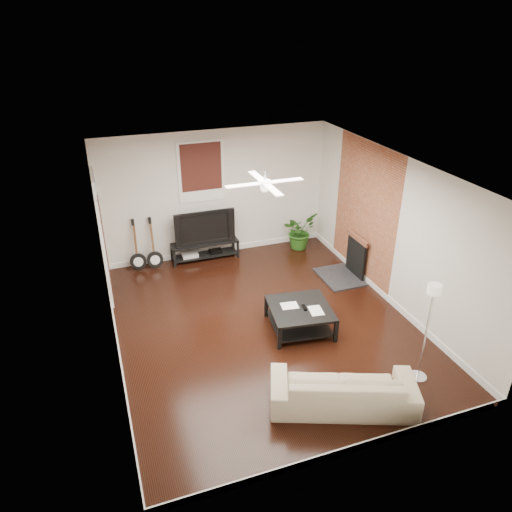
{
  "coord_description": "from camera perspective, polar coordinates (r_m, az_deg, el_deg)",
  "views": [
    {
      "loc": [
        -2.49,
        -6.59,
        4.94
      ],
      "look_at": [
        0.0,
        0.4,
        1.15
      ],
      "focal_mm": 33.71,
      "sensor_mm": 36.0,
      "label": 1
    }
  ],
  "objects": [
    {
      "name": "fireplace",
      "position": [
        9.98,
        10.8,
        -0.12
      ],
      "size": [
        0.8,
        1.1,
        0.92
      ],
      "primitive_type": "cube",
      "color": "black",
      "rests_on": "floor"
    },
    {
      "name": "guitar_right",
      "position": [
        10.34,
        -12.08,
        1.37
      ],
      "size": [
        0.36,
        0.26,
        1.13
      ],
      "primitive_type": null,
      "rotation": [
        0.0,
        0.0,
        -0.05
      ],
      "color": "black",
      "rests_on": "floor"
    },
    {
      "name": "floor_lamp",
      "position": [
        7.39,
        19.52,
        -8.64
      ],
      "size": [
        0.35,
        0.35,
        1.63
      ],
      "primitive_type": null,
      "rotation": [
        0.0,
        0.0,
        -0.37
      ],
      "color": "silver",
      "rests_on": "floor"
    },
    {
      "name": "door_left",
      "position": [
        9.26,
        -17.75,
        2.21
      ],
      "size": [
        0.08,
        1.0,
        2.5
      ],
      "primitive_type": "cube",
      "color": "white",
      "rests_on": "wall_left"
    },
    {
      "name": "potted_plant",
      "position": [
        11.14,
        5.16,
        2.99
      ],
      "size": [
        0.99,
        0.95,
        0.84
      ],
      "primitive_type": "imported",
      "rotation": [
        0.0,
        0.0,
        0.55
      ],
      "color": "#275B1A",
      "rests_on": "floor"
    },
    {
      "name": "guitar_left",
      "position": [
        10.34,
        -14.01,
        1.14
      ],
      "size": [
        0.38,
        0.3,
        1.13
      ],
      "primitive_type": null,
      "rotation": [
        0.0,
        0.0,
        -0.16
      ],
      "color": "black",
      "rests_on": "floor"
    },
    {
      "name": "ceiling_fan",
      "position": [
        7.42,
        1.05,
        8.68
      ],
      "size": [
        1.24,
        1.24,
        0.32
      ],
      "primitive_type": null,
      "color": "white",
      "rests_on": "ceiling"
    },
    {
      "name": "tv_stand",
      "position": [
        10.71,
        -6.07,
        0.67
      ],
      "size": [
        1.47,
        0.39,
        0.41
      ],
      "primitive_type": "cube",
      "color": "black",
      "rests_on": "floor"
    },
    {
      "name": "window_back",
      "position": [
        10.25,
        -6.51,
        9.93
      ],
      "size": [
        1.0,
        0.06,
        1.3
      ],
      "primitive_type": "cube",
      "color": "#35110E",
      "rests_on": "wall_back"
    },
    {
      "name": "coffee_table",
      "position": [
        8.4,
        5.21,
        -7.31
      ],
      "size": [
        1.16,
        1.16,
        0.43
      ],
      "primitive_type": "cube",
      "rotation": [
        0.0,
        0.0,
        -0.14
      ],
      "color": "black",
      "rests_on": "floor"
    },
    {
      "name": "room",
      "position": [
        7.88,
        0.98,
        0.37
      ],
      "size": [
        5.01,
        6.01,
        2.81
      ],
      "color": "black",
      "rests_on": "ground"
    },
    {
      "name": "tv",
      "position": [
        10.48,
        -6.25,
        3.59
      ],
      "size": [
        1.32,
        0.17,
        0.76
      ],
      "primitive_type": "imported",
      "color": "black",
      "rests_on": "tv_stand"
    },
    {
      "name": "sofa",
      "position": [
        6.99,
        10.28,
        -15.14
      ],
      "size": [
        2.15,
        1.46,
        0.58
      ],
      "primitive_type": "imported",
      "rotation": [
        0.0,
        0.0,
        2.77
      ],
      "color": "tan",
      "rests_on": "floor"
    },
    {
      "name": "brick_accent",
      "position": [
        9.74,
        12.75,
        5.06
      ],
      "size": [
        0.02,
        2.2,
        2.8
      ],
      "primitive_type": "cube",
      "color": "#9A4F31",
      "rests_on": "floor"
    }
  ]
}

